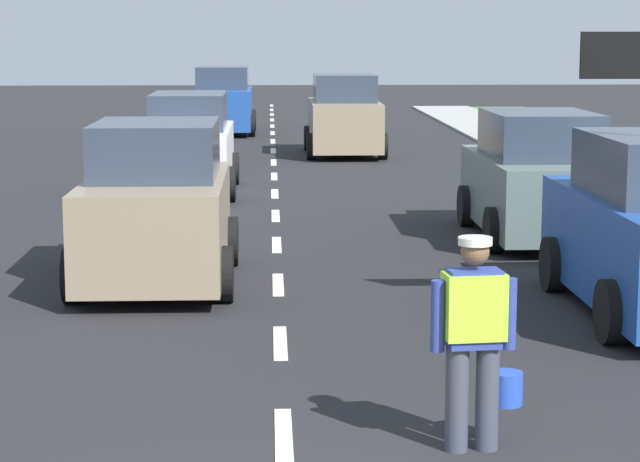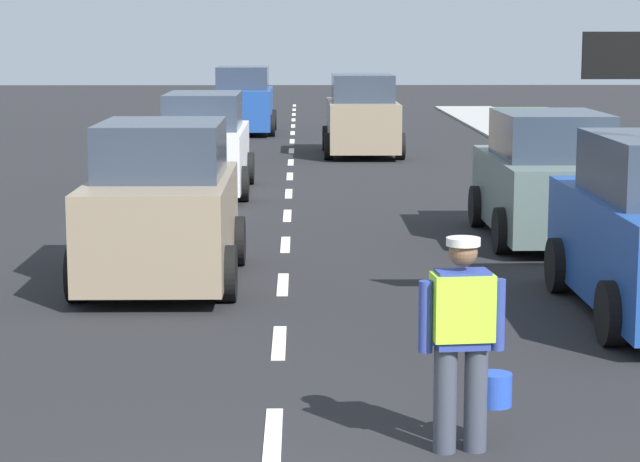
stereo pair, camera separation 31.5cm
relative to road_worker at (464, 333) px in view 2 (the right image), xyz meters
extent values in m
plane|color=black|center=(-1.47, 18.67, -0.93)|extent=(96.00, 96.00, 0.00)
cube|color=silver|center=(-1.47, 0.37, -0.93)|extent=(0.14, 1.40, 0.01)
cube|color=silver|center=(-1.47, 3.37, -0.93)|extent=(0.14, 1.40, 0.01)
cube|color=silver|center=(-1.47, 6.37, -0.93)|extent=(0.14, 1.40, 0.01)
cube|color=silver|center=(-1.47, 9.37, -0.93)|extent=(0.14, 1.40, 0.01)
cube|color=silver|center=(-1.47, 12.37, -0.93)|extent=(0.14, 1.40, 0.01)
cube|color=silver|center=(-1.47, 15.37, -0.93)|extent=(0.14, 1.40, 0.01)
cube|color=silver|center=(-1.47, 18.37, -0.93)|extent=(0.14, 1.40, 0.01)
cube|color=silver|center=(-1.47, 21.37, -0.93)|extent=(0.14, 1.40, 0.01)
cube|color=silver|center=(-1.47, 24.37, -0.93)|extent=(0.14, 1.40, 0.01)
cube|color=silver|center=(-1.47, 27.37, -0.93)|extent=(0.14, 1.40, 0.01)
cube|color=silver|center=(-1.47, 30.37, -0.93)|extent=(0.14, 1.40, 0.01)
cube|color=silver|center=(-1.47, 33.37, -0.93)|extent=(0.14, 1.40, 0.01)
cube|color=silver|center=(-1.47, 36.37, -0.93)|extent=(0.14, 1.40, 0.01)
cube|color=silver|center=(-1.47, 39.37, -0.93)|extent=(0.14, 1.40, 0.01)
cube|color=silver|center=(-1.47, 42.37, -0.93)|extent=(0.14, 1.40, 0.01)
cube|color=silver|center=(-1.47, 45.37, -0.93)|extent=(0.14, 1.40, 0.01)
cylinder|color=#383D4C|center=(-0.14, -0.02, -0.52)|extent=(0.18, 0.18, 0.82)
cylinder|color=#383D4C|center=(0.10, 0.00, -0.52)|extent=(0.18, 0.18, 0.82)
cube|color=navy|center=(-0.02, -0.01, 0.19)|extent=(0.42, 0.28, 0.60)
cube|color=#A5EA33|center=(-0.02, -0.01, 0.21)|extent=(0.49, 0.33, 0.51)
cylinder|color=navy|center=(-0.30, -0.04, 0.14)|extent=(0.11, 0.11, 0.55)
cylinder|color=navy|center=(0.26, 0.02, 0.14)|extent=(0.11, 0.11, 0.55)
sphere|color=brown|center=(-0.02, -0.01, 0.63)|extent=(0.22, 0.22, 0.22)
cylinder|color=silver|center=(-0.02, -0.01, 0.71)|extent=(0.26, 0.26, 0.06)
cylinder|color=#2347B7|center=(0.26, 0.12, -0.48)|extent=(0.26, 0.26, 0.26)
cube|color=white|center=(2.33, 4.05, 2.02)|extent=(1.10, 0.05, 0.44)
cube|color=black|center=(2.33, 4.03, 2.02)|extent=(1.16, 0.04, 0.50)
cube|color=gray|center=(-3.02, 6.57, -0.16)|extent=(1.75, 3.81, 1.19)
cube|color=#2D3847|center=(-3.02, 6.67, 0.79)|extent=(1.54, 2.09, 0.70)
cylinder|color=black|center=(-2.12, 5.39, -0.59)|extent=(0.22, 0.68, 0.68)
cylinder|color=black|center=(-3.91, 5.39, -0.59)|extent=(0.22, 0.68, 0.68)
cylinder|color=black|center=(-2.12, 7.75, -0.59)|extent=(0.22, 0.68, 0.68)
cylinder|color=black|center=(-3.91, 7.75, -0.59)|extent=(0.22, 0.68, 0.68)
cube|color=#1E4799|center=(-3.05, 30.37, -0.13)|extent=(1.82, 4.09, 1.23)
cube|color=#2D3847|center=(-3.05, 30.48, 0.83)|extent=(1.60, 2.25, 0.70)
cylinder|color=black|center=(-2.12, 29.11, -0.59)|extent=(0.22, 0.68, 0.68)
cylinder|color=black|center=(-3.98, 29.11, -0.59)|extent=(0.22, 0.68, 0.68)
cylinder|color=black|center=(-2.12, 31.64, -0.59)|extent=(0.22, 0.68, 0.68)
cylinder|color=black|center=(-3.98, 31.64, -0.59)|extent=(0.22, 0.68, 0.68)
cube|color=silver|center=(-3.17, 15.63, -0.19)|extent=(1.65, 4.40, 1.11)
cube|color=#2D3847|center=(-3.17, 15.74, 0.71)|extent=(1.45, 2.42, 0.70)
cylinder|color=black|center=(-2.33, 14.26, -0.59)|extent=(0.22, 0.68, 0.68)
cylinder|color=black|center=(-4.02, 14.26, -0.59)|extent=(0.22, 0.68, 0.68)
cylinder|color=black|center=(-2.33, 16.99, -0.59)|extent=(0.22, 0.68, 0.68)
cylinder|color=black|center=(-4.02, 16.99, -0.59)|extent=(0.22, 0.68, 0.68)
cube|color=gray|center=(0.39, 23.26, -0.14)|extent=(1.77, 3.96, 1.23)
cube|color=#2D3847|center=(0.39, 23.16, 0.83)|extent=(1.56, 2.18, 0.70)
cylinder|color=black|center=(-0.52, 24.49, -0.59)|extent=(0.22, 0.68, 0.68)
cylinder|color=black|center=(1.30, 24.49, -0.59)|extent=(0.22, 0.68, 0.68)
cylinder|color=black|center=(-0.52, 22.03, -0.59)|extent=(0.22, 0.68, 0.68)
cylinder|color=black|center=(1.30, 22.03, -0.59)|extent=(0.22, 0.68, 0.68)
cube|color=slate|center=(2.60, 9.85, -0.20)|extent=(1.76, 4.12, 1.11)
cube|color=#2D3847|center=(2.60, 9.74, 0.71)|extent=(1.55, 2.27, 0.70)
cylinder|color=black|center=(1.70, 11.12, -0.59)|extent=(0.22, 0.68, 0.68)
cylinder|color=black|center=(3.50, 11.12, -0.59)|extent=(0.22, 0.68, 0.68)
cylinder|color=black|center=(1.70, 8.57, -0.59)|extent=(0.22, 0.68, 0.68)
cylinder|color=black|center=(3.50, 8.57, -0.59)|extent=(0.22, 0.68, 0.68)
cylinder|color=black|center=(1.95, 5.86, -0.59)|extent=(0.22, 0.68, 0.68)
cylinder|color=black|center=(1.95, 3.21, -0.59)|extent=(0.22, 0.68, 0.68)
camera|label=1|loc=(-1.57, -9.13, 2.26)|focal=69.47mm
camera|label=2|loc=(-1.25, -9.14, 2.26)|focal=69.47mm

